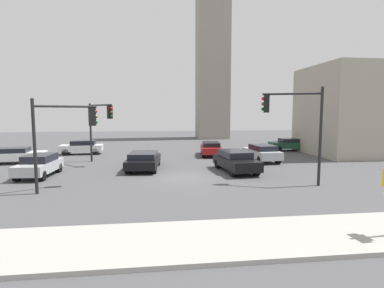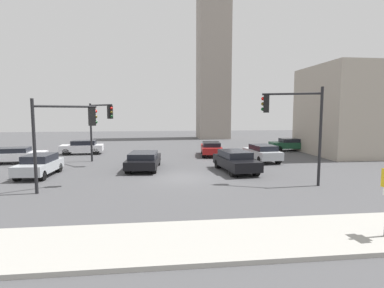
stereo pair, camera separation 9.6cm
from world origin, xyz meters
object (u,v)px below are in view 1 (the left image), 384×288
object	(u,v)px
traffic_light_0	(100,120)
traffic_light_2	(66,127)
car_4	(262,152)
car_2	(82,147)
car_5	(144,160)
car_6	(39,165)
traffic_light_1	(294,117)
car_7	(13,155)
car_3	(236,161)
car_0	(289,144)
car_1	(211,148)

from	to	relation	value
traffic_light_0	traffic_light_2	xyz separation A→B (m)	(-0.38, -8.16, -0.15)
traffic_light_0	car_4	xyz separation A→B (m)	(13.22, -0.47, -2.75)
car_2	car_5	size ratio (longest dim) A/B	0.84
car_4	car_6	world-z (taller)	car_4
traffic_light_2	car_6	world-z (taller)	traffic_light_2
traffic_light_1	car_7	xyz separation A→B (m)	(-19.15, 9.49, -3.15)
traffic_light_0	car_6	xyz separation A→B (m)	(-3.15, -4.48, -2.77)
car_3	car_5	size ratio (longest dim) A/B	0.98
car_0	car_1	size ratio (longest dim) A/B	0.90
car_2	car_6	bearing A→B (deg)	84.86
traffic_light_0	car_5	xyz separation A→B (m)	(3.47, -2.88, -2.82)
car_2	car_6	distance (m)	10.29
traffic_light_1	car_3	xyz separation A→B (m)	(-2.24, 4.01, -3.09)
traffic_light_2	car_0	world-z (taller)	traffic_light_2
car_0	car_2	xyz separation A→B (m)	(-21.37, -0.16, 0.02)
car_0	car_4	size ratio (longest dim) A/B	0.94
traffic_light_1	car_7	world-z (taller)	traffic_light_1
traffic_light_0	traffic_light_2	world-z (taller)	traffic_light_0
traffic_light_1	car_5	size ratio (longest dim) A/B	1.14
car_2	car_4	size ratio (longest dim) A/B	0.95
car_6	car_0	bearing A→B (deg)	119.04
car_5	car_6	distance (m)	6.81
traffic_light_0	car_7	bearing A→B (deg)	-137.19
car_0	traffic_light_2	bearing A→B (deg)	39.06
car_0	car_4	xyz separation A→B (m)	(-5.34, -6.43, 0.05)
traffic_light_1	traffic_light_2	bearing A→B (deg)	19.42
car_0	traffic_light_0	bearing A→B (deg)	20.16
traffic_light_0	car_7	world-z (taller)	traffic_light_0
traffic_light_1	car_6	bearing A→B (deg)	6.28
car_2	car_7	xyz separation A→B (m)	(-4.24, -4.84, -0.02)
car_4	car_6	xyz separation A→B (m)	(-16.37, -4.01, -0.01)
car_1	car_0	bearing A→B (deg)	-67.42
car_5	traffic_light_2	bearing A→B (deg)	149.25
traffic_light_1	car_2	world-z (taller)	traffic_light_1
traffic_light_1	car_5	xyz separation A→B (m)	(-8.63, 5.66, -3.17)
traffic_light_1	car_2	size ratio (longest dim) A/B	1.36
car_7	car_2	bearing A→B (deg)	42.44
traffic_light_1	car_6	world-z (taller)	traffic_light_1
traffic_light_0	car_4	distance (m)	13.52
car_7	car_0	bearing A→B (deg)	4.66
car_0	car_5	xyz separation A→B (m)	(-15.09, -8.84, -0.02)
traffic_light_0	traffic_light_2	distance (m)	8.17
car_0	car_6	size ratio (longest dim) A/B	1.00
car_0	car_6	world-z (taller)	car_6
car_6	car_2	bearing A→B (deg)	-178.49
car_1	car_3	world-z (taller)	car_3
car_4	car_6	distance (m)	16.85
car_5	car_6	bearing A→B (deg)	108.98
traffic_light_2	car_1	xyz separation A→B (m)	(9.95, 11.53, -2.64)
car_7	car_6	bearing A→B (deg)	-60.71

